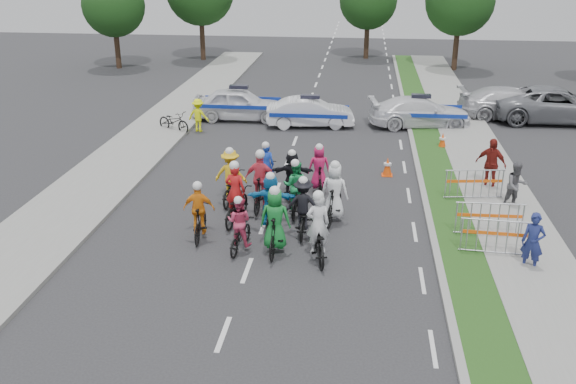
# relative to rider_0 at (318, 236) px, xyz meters

# --- Properties ---
(ground) EXTENTS (90.00, 90.00, 0.00)m
(ground) POSITION_rel_rider_0_xyz_m (-1.81, -0.94, -0.67)
(ground) COLOR #28282B
(ground) RESTS_ON ground
(curb_right) EXTENTS (0.20, 60.00, 0.12)m
(curb_right) POSITION_rel_rider_0_xyz_m (3.29, 4.06, -0.61)
(curb_right) COLOR gray
(curb_right) RESTS_ON ground
(grass_strip) EXTENTS (1.20, 60.00, 0.11)m
(grass_strip) POSITION_rel_rider_0_xyz_m (3.99, 4.06, -0.62)
(grass_strip) COLOR #234817
(grass_strip) RESTS_ON ground
(sidewalk_right) EXTENTS (2.40, 60.00, 0.13)m
(sidewalk_right) POSITION_rel_rider_0_xyz_m (5.79, 4.06, -0.61)
(sidewalk_right) COLOR gray
(sidewalk_right) RESTS_ON ground
(sidewalk_left) EXTENTS (3.00, 60.00, 0.13)m
(sidewalk_left) POSITION_rel_rider_0_xyz_m (-8.31, 4.06, -0.61)
(sidewalk_left) COLOR gray
(sidewalk_left) RESTS_ON ground
(rider_0) EXTENTS (1.09, 2.10, 2.04)m
(rider_0) POSITION_rel_rider_0_xyz_m (0.00, 0.00, 0.00)
(rider_0) COLOR black
(rider_0) RESTS_ON ground
(rider_1) EXTENTS (0.86, 1.94, 2.03)m
(rider_1) POSITION_rel_rider_0_xyz_m (-1.20, 0.22, 0.11)
(rider_1) COLOR black
(rider_1) RESTS_ON ground
(rider_2) EXTENTS (0.80, 1.70, 1.67)m
(rider_2) POSITION_rel_rider_0_xyz_m (-2.22, 0.26, -0.04)
(rider_2) COLOR black
(rider_2) RESTS_ON ground
(rider_3) EXTENTS (0.94, 1.76, 1.82)m
(rider_3) POSITION_rel_rider_0_xyz_m (-3.52, 0.87, 0.03)
(rider_3) COLOR black
(rider_3) RESTS_ON ground
(rider_4) EXTENTS (1.03, 1.82, 1.85)m
(rider_4) POSITION_rel_rider_0_xyz_m (-0.55, 1.56, 0.05)
(rider_4) COLOR black
(rider_4) RESTS_ON ground
(rider_5) EXTENTS (1.49, 1.78, 1.87)m
(rider_5) POSITION_rel_rider_0_xyz_m (-1.54, 1.76, 0.12)
(rider_5) COLOR black
(rider_5) RESTS_ON ground
(rider_6) EXTENTS (0.96, 2.07, 2.04)m
(rider_6) POSITION_rel_rider_0_xyz_m (-2.70, 2.17, -0.00)
(rider_6) COLOR black
(rider_6) RESTS_ON ground
(rider_7) EXTENTS (0.93, 1.99, 2.02)m
(rider_7) POSITION_rel_rider_0_xyz_m (0.32, 2.58, 0.11)
(rider_7) COLOR black
(rider_7) RESTS_ON ground
(rider_8) EXTENTS (0.78, 1.82, 1.86)m
(rider_8) POSITION_rel_rider_0_xyz_m (-0.95, 3.07, 0.02)
(rider_8) COLOR black
(rider_8) RESTS_ON ground
(rider_9) EXTENTS (1.06, 1.99, 2.06)m
(rider_9) POSITION_rel_rider_0_xyz_m (-2.09, 3.30, 0.11)
(rider_9) COLOR black
(rider_9) RESTS_ON ground
(rider_10) EXTENTS (1.13, 1.96, 1.95)m
(rider_10) POSITION_rel_rider_0_xyz_m (-3.17, 3.76, 0.08)
(rider_10) COLOR black
(rider_10) RESTS_ON ground
(rider_11) EXTENTS (1.46, 1.74, 1.81)m
(rider_11) POSITION_rel_rider_0_xyz_m (-1.18, 4.21, 0.09)
(rider_11) COLOR black
(rider_11) RESTS_ON ground
(rider_12) EXTENTS (0.69, 1.78, 1.79)m
(rider_12) POSITION_rel_rider_0_xyz_m (-2.18, 5.04, -0.08)
(rider_12) COLOR black
(rider_12) RESTS_ON ground
(rider_13) EXTENTS (0.83, 1.76, 1.79)m
(rider_13) POSITION_rel_rider_0_xyz_m (-0.33, 5.04, 0.03)
(rider_13) COLOR black
(rider_13) RESTS_ON ground
(police_car_0) EXTENTS (4.57, 1.93, 1.54)m
(police_car_0) POSITION_rel_rider_0_xyz_m (-4.92, 14.41, 0.10)
(police_car_0) COLOR white
(police_car_0) RESTS_ON ground
(police_car_1) EXTENTS (4.25, 1.94, 1.35)m
(police_car_1) POSITION_rel_rider_0_xyz_m (-1.37, 13.54, 0.01)
(police_car_1) COLOR white
(police_car_1) RESTS_ON ground
(police_car_2) EXTENTS (5.02, 2.69, 1.38)m
(police_car_2) POSITION_rel_rider_0_xyz_m (3.78, 14.16, 0.02)
(police_car_2) COLOR white
(police_car_2) RESTS_ON ground
(civilian_sedan) EXTENTS (5.32, 2.37, 1.51)m
(civilian_sedan) POSITION_rel_rider_0_xyz_m (8.39, 16.19, 0.09)
(civilian_sedan) COLOR silver
(civilian_sedan) RESTS_ON ground
(civilian_suv) EXTENTS (6.07, 2.83, 1.68)m
(civilian_suv) POSITION_rel_rider_0_xyz_m (10.42, 15.77, 0.17)
(civilian_suv) COLOR gray
(civilian_suv) RESTS_ON ground
(spectator_0) EXTENTS (0.70, 0.60, 1.63)m
(spectator_0) POSITION_rel_rider_0_xyz_m (5.66, -0.01, 0.14)
(spectator_0) COLOR navy
(spectator_0) RESTS_ON ground
(spectator_1) EXTENTS (0.91, 0.80, 1.57)m
(spectator_1) POSITION_rel_rider_0_xyz_m (6.14, 4.34, 0.11)
(spectator_1) COLOR #545358
(spectator_1) RESTS_ON ground
(spectator_2) EXTENTS (1.17, 0.95, 1.86)m
(spectator_2) POSITION_rel_rider_0_xyz_m (5.60, 6.03, 0.26)
(spectator_2) COLOR maroon
(spectator_2) RESTS_ON ground
(marshal_hiviz) EXTENTS (1.07, 0.74, 1.52)m
(marshal_hiviz) POSITION_rel_rider_0_xyz_m (-6.38, 12.11, 0.09)
(marshal_hiviz) COLOR #F1FF0D
(marshal_hiviz) RESTS_ON ground
(barrier_0) EXTENTS (2.03, 0.63, 1.12)m
(barrier_0) POSITION_rel_rider_0_xyz_m (4.89, 0.64, -0.11)
(barrier_0) COLOR #A5A8AD
(barrier_0) RESTS_ON ground
(barrier_1) EXTENTS (2.01, 0.55, 1.12)m
(barrier_1) POSITION_rel_rider_0_xyz_m (4.89, 1.89, -0.11)
(barrier_1) COLOR #A5A8AD
(barrier_1) RESTS_ON ground
(barrier_2) EXTENTS (2.05, 0.77, 1.12)m
(barrier_2) POSITION_rel_rider_0_xyz_m (4.89, 4.80, -0.11)
(barrier_2) COLOR #A5A8AD
(barrier_2) RESTS_ON ground
(cone_0) EXTENTS (0.40, 0.40, 0.70)m
(cone_0) POSITION_rel_rider_0_xyz_m (2.09, 7.04, -0.33)
(cone_0) COLOR #F24C0C
(cone_0) RESTS_ON ground
(cone_1) EXTENTS (0.40, 0.40, 0.70)m
(cone_1) POSITION_rel_rider_0_xyz_m (4.49, 10.67, -0.33)
(cone_1) COLOR #F24C0C
(cone_1) RESTS_ON ground
(parked_bike) EXTENTS (1.92, 1.46, 0.97)m
(parked_bike) POSITION_rel_rider_0_xyz_m (-7.51, 11.92, -0.19)
(parked_bike) COLOR black
(parked_bike) RESTS_ON ground
(tree_0) EXTENTS (4.20, 4.20, 6.30)m
(tree_0) POSITION_rel_rider_0_xyz_m (-15.81, 27.06, 3.52)
(tree_0) COLOR #382619
(tree_0) RESTS_ON ground
(tree_1) EXTENTS (4.55, 4.55, 6.82)m
(tree_1) POSITION_rel_rider_0_xyz_m (7.19, 29.06, 3.87)
(tree_1) COLOR #382619
(tree_1) RESTS_ON ground
(tree_4) EXTENTS (4.20, 4.20, 6.30)m
(tree_4) POSITION_rel_rider_0_xyz_m (1.19, 33.06, 3.52)
(tree_4) COLOR #382619
(tree_4) RESTS_ON ground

